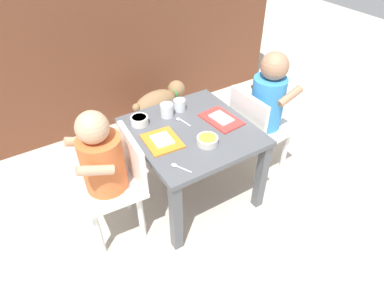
# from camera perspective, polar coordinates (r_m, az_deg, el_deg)

# --- Properties ---
(ground_plane) EXTENTS (7.00, 7.00, 0.00)m
(ground_plane) POSITION_cam_1_polar(r_m,az_deg,el_deg) (1.87, 0.00, -6.50)
(ground_plane) COLOR beige
(kitchen_cabinet_back) EXTENTS (2.39, 0.39, 1.02)m
(kitchen_cabinet_back) POSITION_cam_1_polar(r_m,az_deg,el_deg) (2.40, -14.12, 18.05)
(kitchen_cabinet_back) COLOR brown
(kitchen_cabinet_back) RESTS_ON ground
(dining_table) EXTENTS (0.55, 0.57, 0.42)m
(dining_table) POSITION_cam_1_polar(r_m,az_deg,el_deg) (1.63, 0.00, 2.05)
(dining_table) COLOR #515459
(dining_table) RESTS_ON ground
(seated_child_left) EXTENTS (0.30, 0.30, 0.68)m
(seated_child_left) POSITION_cam_1_polar(r_m,az_deg,el_deg) (1.44, -14.50, -1.56)
(seated_child_left) COLOR white
(seated_child_left) RESTS_ON ground
(seated_child_right) EXTENTS (0.29, 0.29, 0.71)m
(seated_child_right) POSITION_cam_1_polar(r_m,az_deg,el_deg) (1.80, 12.44, 8.40)
(seated_child_right) COLOR white
(seated_child_right) RESTS_ON ground
(dog) EXTENTS (0.41, 0.21, 0.32)m
(dog) POSITION_cam_1_polar(r_m,az_deg,el_deg) (2.21, -5.60, 8.58)
(dog) COLOR olive
(dog) RESTS_ON ground
(food_tray_left) EXTENTS (0.16, 0.19, 0.02)m
(food_tray_left) POSITION_cam_1_polar(r_m,az_deg,el_deg) (1.52, -5.07, 2.17)
(food_tray_left) COLOR orange
(food_tray_left) RESTS_ON dining_table
(food_tray_right) EXTENTS (0.15, 0.21, 0.02)m
(food_tray_right) POSITION_cam_1_polar(r_m,az_deg,el_deg) (1.66, 4.99, 5.86)
(food_tray_right) COLOR red
(food_tray_right) RESTS_ON dining_table
(water_cup_left) EXTENTS (0.06, 0.06, 0.07)m
(water_cup_left) POSITION_cam_1_polar(r_m,az_deg,el_deg) (1.67, -4.28, 7.20)
(water_cup_left) COLOR white
(water_cup_left) RESTS_ON dining_table
(water_cup_right) EXTENTS (0.06, 0.06, 0.06)m
(water_cup_right) POSITION_cam_1_polar(r_m,az_deg,el_deg) (1.72, -2.12, 8.13)
(water_cup_right) COLOR white
(water_cup_right) RESTS_ON dining_table
(veggie_bowl_near) EXTENTS (0.10, 0.10, 0.03)m
(veggie_bowl_near) POSITION_cam_1_polar(r_m,az_deg,el_deg) (1.50, 2.79, 2.32)
(veggie_bowl_near) COLOR silver
(veggie_bowl_near) RESTS_ON dining_table
(cereal_bowl_left_side) EXTENTS (0.08, 0.08, 0.04)m
(cereal_bowl_left_side) POSITION_cam_1_polar(r_m,az_deg,el_deg) (1.63, -8.90, 5.58)
(cereal_bowl_left_side) COLOR white
(cereal_bowl_left_side) RESTS_ON dining_table
(spoon_by_left_tray) EXTENTS (0.03, 0.10, 0.01)m
(spoon_by_left_tray) POSITION_cam_1_polar(r_m,az_deg,el_deg) (1.64, -1.77, 5.50)
(spoon_by_left_tray) COLOR silver
(spoon_by_left_tray) RESTS_ON dining_table
(spoon_by_right_tray) EXTENTS (0.06, 0.09, 0.01)m
(spoon_by_right_tray) POSITION_cam_1_polar(r_m,az_deg,el_deg) (1.38, -2.16, -2.35)
(spoon_by_right_tray) COLOR silver
(spoon_by_right_tray) RESTS_ON dining_table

